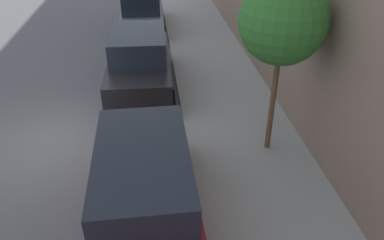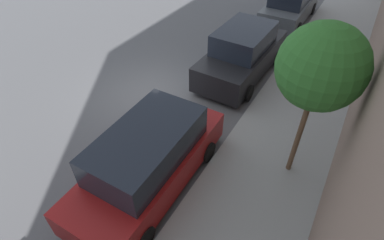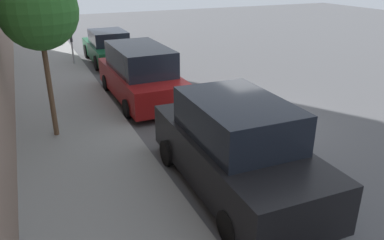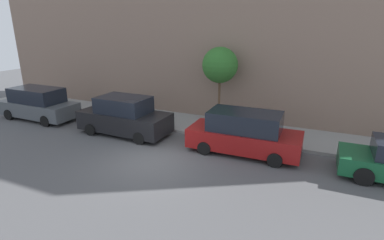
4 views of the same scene
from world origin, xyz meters
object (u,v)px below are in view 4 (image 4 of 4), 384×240
at_px(parked_minivan_second, 244,133).
at_px(parked_minivan_fourth, 38,104).
at_px(street_tree, 220,65).
at_px(parked_suv_third, 124,117).

xyz_separation_m(parked_minivan_second, parked_minivan_fourth, (-0.06, 12.63, -0.00)).
bearing_deg(parked_minivan_fourth, parked_minivan_second, -89.74).
relative_size(parked_minivan_second, parked_minivan_fourth, 1.00).
bearing_deg(street_tree, parked_suv_third, 128.49).
distance_m(parked_suv_third, parked_minivan_fourth, 6.34).
xyz_separation_m(parked_suv_third, parked_minivan_fourth, (0.07, 6.33, -0.01)).
height_order(parked_minivan_second, street_tree, street_tree).
distance_m(parked_suv_third, street_tree, 5.73).
relative_size(parked_minivan_fourth, street_tree, 1.16).
height_order(parked_suv_third, parked_minivan_fourth, parked_suv_third).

